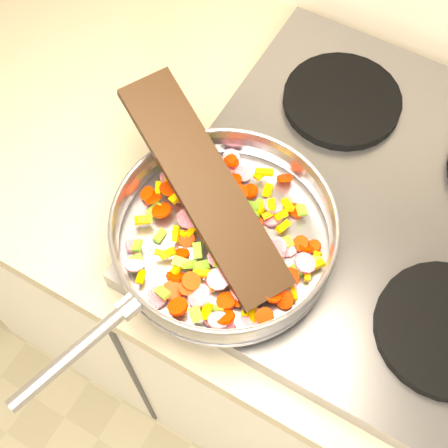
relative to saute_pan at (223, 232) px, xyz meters
The scene contains 7 objects.
cooktop 0.26m from the saute_pan, 45.56° to the left, with size 0.60×0.60×0.04m, color #939399.
grate_fl 0.07m from the saute_pan, 47.60° to the left, with size 0.19×0.19×0.02m, color black.
grate_fr 0.32m from the saute_pan, ahead, with size 0.19×0.19×0.02m, color black.
grate_bl 0.32m from the saute_pan, 83.48° to the left, with size 0.19×0.19×0.02m, color black.
saute_pan is the anchor object (origin of this frame).
vegetable_heap 0.02m from the saute_pan, 37.71° to the right, with size 0.28×0.28×0.05m.
wooden_spatula 0.07m from the saute_pan, 146.55° to the left, with size 0.34×0.08×0.02m, color black.
Camera 1 is at (-0.68, 1.15, 1.74)m, focal length 50.00 mm.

